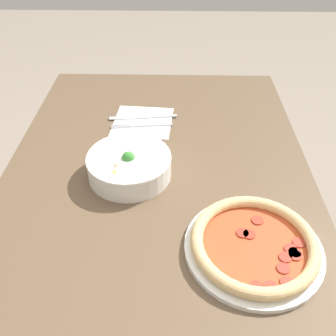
{
  "coord_description": "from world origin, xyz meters",
  "views": [
    {
      "loc": [
        -0.62,
        -0.04,
        1.37
      ],
      "look_at": [
        0.12,
        -0.03,
        0.77
      ],
      "focal_mm": 40.0,
      "sensor_mm": 36.0,
      "label": 1
    }
  ],
  "objects_px": {
    "bowl": "(129,164)",
    "fork": "(143,125)",
    "pizza": "(254,245)",
    "knife": "(146,117)"
  },
  "relations": [
    {
      "from": "pizza",
      "to": "fork",
      "type": "distance_m",
      "value": 0.53
    },
    {
      "from": "pizza",
      "to": "fork",
      "type": "xyz_separation_m",
      "value": [
        0.46,
        0.26,
        -0.01
      ]
    },
    {
      "from": "pizza",
      "to": "fork",
      "type": "relative_size",
      "value": 1.54
    },
    {
      "from": "fork",
      "to": "knife",
      "type": "distance_m",
      "value": 0.05
    },
    {
      "from": "knife",
      "to": "bowl",
      "type": "bearing_deg",
      "value": 79.97
    },
    {
      "from": "bowl",
      "to": "pizza",
      "type": "bearing_deg",
      "value": -130.13
    },
    {
      "from": "bowl",
      "to": "fork",
      "type": "distance_m",
      "value": 0.23
    },
    {
      "from": "knife",
      "to": "fork",
      "type": "bearing_deg",
      "value": 76.46
    },
    {
      "from": "bowl",
      "to": "knife",
      "type": "distance_m",
      "value": 0.28
    },
    {
      "from": "bowl",
      "to": "knife",
      "type": "xyz_separation_m",
      "value": [
        0.27,
        -0.02,
        -0.03
      ]
    }
  ]
}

